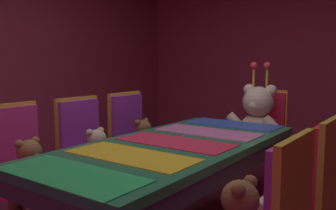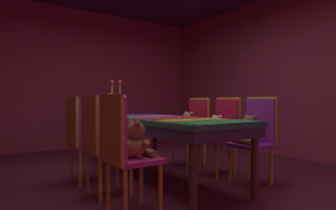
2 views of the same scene
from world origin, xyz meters
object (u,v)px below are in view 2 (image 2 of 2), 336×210
teddy_right_1 (216,128)px  king_teddy_bear (117,116)px  chair_left_0 (120,142)px  teddy_right_0 (249,131)px  chair_left_1 (97,136)px  banquet_table (169,126)px  chair_right_2 (195,124)px  teddy_right_2 (187,125)px  chair_right_1 (224,127)px  teddy_left_2 (91,131)px  teddy_left_1 (111,136)px  chair_left_2 (78,131)px  throne_chair (113,123)px  teddy_left_0 (136,142)px  chair_right_0 (257,131)px

teddy_right_1 → king_teddy_bear: (-0.72, 1.39, 0.13)m
chair_left_0 → teddy_right_0: chair_left_0 is taller
chair_left_0 → chair_left_1: (0.02, 0.56, 0.00)m
banquet_table → chair_right_2: bearing=33.3°
teddy_right_1 → king_teddy_bear: 1.57m
chair_right_2 → teddy_right_2: 0.15m
chair_left_1 → chair_right_1: same height
teddy_left_2 → teddy_right_0: teddy_right_0 is taller
teddy_left_1 → teddy_right_1: 1.43m
teddy_right_0 → teddy_left_1: bearing=-20.9°
teddy_left_2 → king_teddy_bear: (0.71, 0.83, 0.13)m
chair_left_1 → teddy_left_1: size_ratio=3.11×
teddy_right_1 → teddy_right_2: size_ratio=0.92×
chair_left_0 → teddy_right_0: (1.59, 0.02, 0.00)m
teddy_right_0 → teddy_right_1: 0.54m
teddy_left_1 → chair_right_2: chair_right_2 is taller
chair_left_2 → teddy_right_0: bearing=-35.0°
teddy_right_2 → king_teddy_bear: (-0.72, 0.81, 0.12)m
chair_left_0 → chair_left_2: size_ratio=1.00×
chair_left_1 → king_teddy_bear: bearing=58.4°
banquet_table → chair_right_1: (0.87, -0.01, -0.06)m
banquet_table → chair_right_2: (0.87, 0.57, -0.06)m
teddy_right_0 → chair_right_2: (0.16, 1.12, -0.00)m
teddy_left_1 → teddy_right_2: teddy_right_2 is taller
teddy_left_2 → banquet_table: bearing=-37.5°
chair_left_2 → throne_chair: bearing=49.2°
teddy_left_2 → king_teddy_bear: bearing=49.3°
chair_left_0 → throne_chair: bearing=67.5°
teddy_left_1 → chair_right_1: chair_right_1 is taller
banquet_table → teddy_left_2: (-0.71, 0.55, -0.07)m
teddy_left_0 → teddy_right_2: size_ratio=0.97×
teddy_right_0 → king_teddy_bear: size_ratio=0.43×
chair_left_2 → teddy_right_2: bearing=0.9°
chair_right_1 → chair_right_2: bearing=-90.1°
chair_left_1 → teddy_right_2: chair_left_1 is taller
teddy_left_1 → chair_right_2: 1.68m
teddy_right_0 → chair_left_2: bearing=-35.0°
chair_left_1 → teddy_right_2: 1.68m
teddy_left_1 → teddy_right_0: (1.42, -0.54, 0.01)m
teddy_right_0 → chair_right_1: (0.16, 0.54, -0.00)m
banquet_table → chair_left_1: chair_left_1 is taller
teddy_left_2 → throne_chair: 1.23m
teddy_left_0 → chair_left_2: size_ratio=0.34×
chair_left_2 → teddy_left_2: bearing=0.0°
banquet_table → chair_right_0: bearing=-32.8°
teddy_left_1 → teddy_right_1: (1.43, 0.00, -0.00)m
teddy_left_2 → teddy_right_2: 1.44m
chair_left_2 → chair_right_0: same height
throne_chair → teddy_right_2: bearing=36.7°
chair_left_0 → chair_right_0: same height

